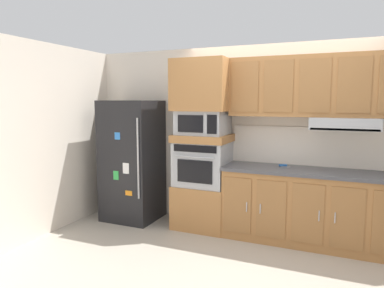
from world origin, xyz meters
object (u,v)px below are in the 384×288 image
object	(u,v)px
built_in_oven	(203,163)
refrigerator	(132,160)
microwave	(203,123)
screwdriver	(283,165)

from	to	relation	value
built_in_oven	refrigerator	bearing A→B (deg)	-176.47
refrigerator	microwave	xyz separation A→B (m)	(1.10, 0.07, 0.58)
built_in_oven	microwave	size ratio (longest dim) A/B	1.09
refrigerator	screwdriver	distance (m)	2.17
refrigerator	microwave	distance (m)	1.24
refrigerator	screwdriver	bearing A→B (deg)	4.15
built_in_oven	microwave	distance (m)	0.56
refrigerator	microwave	size ratio (longest dim) A/B	2.73
refrigerator	built_in_oven	world-z (taller)	refrigerator
refrigerator	screwdriver	xyz separation A→B (m)	(2.17, 0.16, 0.05)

